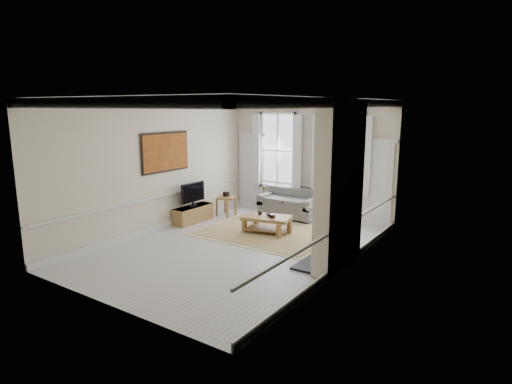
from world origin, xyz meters
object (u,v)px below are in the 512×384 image
Objects in this scene: side_table at (226,200)px; coffee_table at (267,219)px; tv_stand at (193,214)px; sofa at (290,205)px.

side_table is 2.16m from coffee_table.
side_table reaches higher than tv_stand.
sofa is 2.86m from tv_stand.
side_table is 1.18m from tv_stand.
side_table is at bearing 142.75° from coffee_table.
side_table is at bearing 72.78° from tv_stand.
sofa is 1.30× the size of coffee_table.
side_table is at bearing -149.94° from sofa.
tv_stand is at bearing 172.08° from coffee_table.
sofa is 1.82m from coffee_table.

